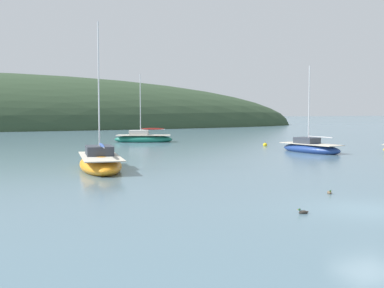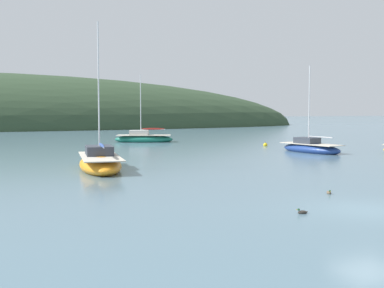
{
  "view_description": "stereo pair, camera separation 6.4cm",
  "coord_description": "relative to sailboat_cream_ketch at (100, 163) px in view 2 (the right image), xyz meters",
  "views": [
    {
      "loc": [
        -12.86,
        -15.46,
        3.91
      ],
      "look_at": [
        0.0,
        20.0,
        1.2
      ],
      "focal_mm": 46.41,
      "sensor_mm": 36.0,
      "label": 1
    },
    {
      "loc": [
        -12.8,
        -15.48,
        3.91
      ],
      "look_at": [
        0.0,
        20.0,
        1.2
      ],
      "focal_mm": 46.41,
      "sensor_mm": 36.0,
      "label": 2
    }
  ],
  "objects": [
    {
      "name": "duck_lead",
      "position": [
        4.9,
        -15.8,
        -0.4
      ],
      "size": [
        0.42,
        0.27,
        0.24
      ],
      "color": "#2D2823",
      "rests_on": "ground"
    },
    {
      "name": "duck_trailing",
      "position": [
        8.42,
        -12.48,
        -0.4
      ],
      "size": [
        0.28,
        0.42,
        0.24
      ],
      "color": "brown",
      "rests_on": "ground"
    },
    {
      "name": "mooring_buoy_outer",
      "position": [
        26.06,
        18.61,
        -0.33
      ],
      "size": [
        0.44,
        0.44,
        0.54
      ],
      "color": "yellow",
      "rests_on": "ground"
    },
    {
      "name": "ground_plane",
      "position": [
        7.66,
        -16.05,
        -0.45
      ],
      "size": [
        400.0,
        400.0,
        0.0
      ],
      "primitive_type": "plane",
      "color": "slate"
    },
    {
      "name": "sailboat_black_sloop",
      "position": [
        9.12,
        24.74,
        -0.04
      ],
      "size": [
        7.15,
        4.43,
        8.11
      ],
      "color": "#196B56",
      "rests_on": "ground"
    },
    {
      "name": "sailboat_orange_cutter",
      "position": [
        19.8,
        6.35,
        -0.06
      ],
      "size": [
        3.62,
        6.76,
        7.93
      ],
      "color": "navy",
      "rests_on": "ground"
    },
    {
      "name": "sailboat_cream_ketch",
      "position": [
        0.0,
        0.0,
        0.0
      ],
      "size": [
        3.12,
        7.7,
        9.67
      ],
      "color": "orange",
      "rests_on": "ground"
    },
    {
      "name": "mooring_buoy_inner",
      "position": [
        19.52,
        14.29,
        -0.33
      ],
      "size": [
        0.44,
        0.44,
        0.54
      ],
      "color": "yellow",
      "rests_on": "ground"
    }
  ]
}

